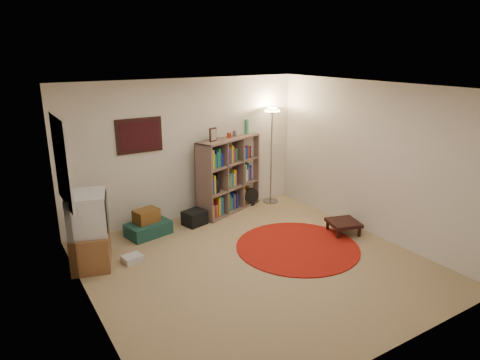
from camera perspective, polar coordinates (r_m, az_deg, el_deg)
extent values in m
cube|color=#927A56|center=(6.28, 2.16, -11.26)|extent=(4.50, 4.50, 0.02)
cube|color=white|center=(5.55, 2.45, 12.32)|extent=(4.50, 4.50, 0.02)
cube|color=beige|center=(7.70, -7.19, 4.03)|extent=(4.50, 0.02, 2.50)
cube|color=beige|center=(4.24, 19.85, -7.91)|extent=(4.50, 0.02, 2.50)
cube|color=beige|center=(4.95, -19.97, -4.29)|extent=(0.02, 4.50, 2.50)
cube|color=beige|center=(7.26, 17.26, 2.59)|extent=(0.02, 4.50, 2.50)
cube|color=black|center=(7.29, -13.28, 5.80)|extent=(0.78, 0.04, 0.58)
cube|color=#3F0C13|center=(7.28, -13.23, 5.77)|extent=(0.66, 0.01, 0.46)
cube|color=white|center=(6.10, -22.70, 2.29)|extent=(0.03, 1.00, 1.20)
cube|color=beige|center=(8.61, 4.16, 5.16)|extent=(0.08, 0.01, 0.12)
cube|color=brown|center=(8.26, -1.48, -3.91)|extent=(1.46, 0.87, 0.03)
cube|color=brown|center=(7.87, -1.55, 5.52)|extent=(1.46, 0.87, 0.03)
cube|color=brown|center=(7.54, -4.84, -0.47)|extent=(0.17, 0.39, 1.41)
cube|color=brown|center=(8.56, 1.42, 1.72)|extent=(0.17, 0.39, 1.41)
cube|color=brown|center=(8.15, -2.55, 0.93)|extent=(1.33, 0.51, 1.41)
cube|color=brown|center=(7.86, -2.60, 0.31)|extent=(0.16, 0.37, 1.35)
cube|color=brown|center=(8.21, -0.47, 1.06)|extent=(0.16, 0.37, 1.35)
cube|color=brown|center=(8.10, -1.50, -0.90)|extent=(1.40, 0.83, 0.03)
cube|color=brown|center=(7.97, -1.53, 2.31)|extent=(1.40, 0.83, 0.03)
cube|color=gold|center=(7.71, -4.34, -4.13)|extent=(0.10, 0.17, 0.31)
cube|color=#A52C17|center=(7.73, -4.12, -3.85)|extent=(0.09, 0.16, 0.36)
cube|color=#BD7717|center=(7.78, -3.89, -4.15)|extent=(0.09, 0.17, 0.24)
cube|color=#51175E|center=(7.81, -3.68, -4.07)|extent=(0.09, 0.16, 0.24)
cube|color=#BD7717|center=(7.84, -3.49, -4.05)|extent=(0.09, 0.16, 0.22)
cube|color=#A52C17|center=(7.85, -3.32, -3.72)|extent=(0.09, 0.16, 0.30)
cube|color=gold|center=(7.87, -3.13, -3.47)|extent=(0.09, 0.16, 0.35)
cube|color=#236882|center=(7.90, -2.92, -3.35)|extent=(0.10, 0.17, 0.36)
cube|color=#236882|center=(7.94, -2.70, -3.36)|extent=(0.10, 0.17, 0.33)
cube|color=#51175E|center=(7.57, -4.40, -1.19)|extent=(0.10, 0.17, 0.23)
cube|color=black|center=(7.60, -4.17, -1.03)|extent=(0.09, 0.17, 0.25)
cube|color=navy|center=(7.62, -3.96, -0.79)|extent=(0.09, 0.16, 0.29)
cube|color=gold|center=(7.64, -3.76, -0.56)|extent=(0.09, 0.16, 0.34)
cube|color=black|center=(7.69, -3.53, -0.76)|extent=(0.10, 0.17, 0.26)
cube|color=black|center=(7.71, -3.29, -0.35)|extent=(0.10, 0.17, 0.35)
cube|color=#17763D|center=(7.43, -4.49, 2.33)|extent=(0.10, 0.17, 0.28)
cube|color=navy|center=(7.48, -4.22, 2.23)|extent=(0.10, 0.17, 0.23)
cube|color=gold|center=(7.50, -3.97, 2.75)|extent=(0.09, 0.17, 0.35)
cube|color=#17763D|center=(7.54, -3.72, 2.51)|extent=(0.10, 0.17, 0.27)
cube|color=navy|center=(7.57, -3.52, 2.77)|extent=(0.08, 0.16, 0.32)
cube|color=#17763D|center=(7.59, -3.36, 2.71)|extent=(0.08, 0.16, 0.29)
cube|color=#17763D|center=(7.62, -3.16, 2.96)|extent=(0.10, 0.17, 0.34)
cube|color=navy|center=(7.65, -2.95, 2.79)|extent=(0.08, 0.16, 0.28)
cube|color=navy|center=(7.69, -2.76, 2.69)|extent=(0.10, 0.17, 0.24)
cube|color=#A52C17|center=(8.03, -2.10, -3.06)|extent=(0.09, 0.17, 0.34)
cube|color=#A52C17|center=(8.07, -1.89, -3.07)|extent=(0.09, 0.17, 0.32)
cube|color=#17763D|center=(8.10, -1.68, -2.96)|extent=(0.10, 0.17, 0.32)
cube|color=#236882|center=(8.15, -1.47, -3.13)|extent=(0.09, 0.17, 0.24)
cube|color=navy|center=(8.17, -1.26, -2.77)|extent=(0.10, 0.17, 0.33)
cube|color=olive|center=(8.20, -1.09, -2.82)|extent=(0.08, 0.16, 0.29)
cube|color=black|center=(8.22, -0.94, -2.64)|extent=(0.09, 0.16, 0.32)
cube|color=navy|center=(8.26, -0.75, -2.72)|extent=(0.10, 0.17, 0.27)
cube|color=#51175E|center=(7.90, -2.16, -0.32)|extent=(0.08, 0.16, 0.24)
cube|color=#236882|center=(7.92, -2.00, -0.07)|extent=(0.09, 0.16, 0.30)
cube|color=#17763D|center=(7.95, -1.82, -0.25)|extent=(0.09, 0.16, 0.23)
cube|color=olive|center=(7.97, -1.66, -0.05)|extent=(0.08, 0.16, 0.27)
cube|color=#236882|center=(7.99, -1.51, 0.10)|extent=(0.08, 0.16, 0.29)
cube|color=#236882|center=(8.03, -1.32, -0.02)|extent=(0.10, 0.17, 0.24)
cube|color=gold|center=(8.05, -1.13, 0.32)|extent=(0.08, 0.16, 0.32)
cube|color=#BD7717|center=(8.08, -0.98, 0.35)|extent=(0.09, 0.16, 0.31)
cube|color=#51175E|center=(8.11, -0.82, 0.22)|extent=(0.08, 0.16, 0.26)
cube|color=#236882|center=(7.77, -2.20, 2.89)|extent=(0.08, 0.16, 0.24)
cube|color=#51175E|center=(7.79, -2.02, 3.27)|extent=(0.10, 0.17, 0.33)
cube|color=#51175E|center=(7.83, -1.79, 3.28)|extent=(0.10, 0.17, 0.32)
cube|color=#17763D|center=(7.87, -1.57, 3.15)|extent=(0.09, 0.16, 0.26)
cube|color=gold|center=(7.89, -1.40, 3.47)|extent=(0.08, 0.16, 0.34)
cube|color=#A52C17|center=(7.92, -1.25, 3.38)|extent=(0.09, 0.16, 0.30)
cube|color=#51175E|center=(7.95, -1.08, 3.22)|extent=(0.09, 0.16, 0.24)
cube|color=#17763D|center=(7.99, -0.88, 3.35)|extent=(0.10, 0.17, 0.26)
cube|color=#51175E|center=(8.37, -0.04, -2.19)|extent=(0.09, 0.16, 0.34)
cube|color=#A52C17|center=(8.42, 0.12, -2.37)|extent=(0.09, 0.16, 0.27)
cube|color=olive|center=(8.44, 0.27, -2.19)|extent=(0.08, 0.16, 0.30)
cube|color=#BD7717|center=(8.47, 0.43, -2.21)|extent=(0.10, 0.17, 0.27)
cube|color=#236882|center=(8.51, 0.63, -2.24)|extent=(0.10, 0.17, 0.24)
cube|color=#BD7717|center=(8.53, 0.81, -1.86)|extent=(0.09, 0.16, 0.33)
cube|color=olive|center=(8.57, 0.98, -1.95)|extent=(0.09, 0.16, 0.28)
cube|color=black|center=(8.61, 1.15, -2.07)|extent=(0.09, 0.16, 0.22)
cube|color=olive|center=(8.64, 1.30, -1.88)|extent=(0.09, 0.16, 0.26)
cube|color=#51175E|center=(8.25, -0.06, 0.41)|extent=(0.08, 0.16, 0.23)
cube|color=olive|center=(8.27, 0.08, 0.48)|extent=(0.08, 0.16, 0.23)
cube|color=black|center=(8.29, 0.23, 0.82)|extent=(0.09, 0.16, 0.32)
cube|color=silver|center=(8.31, 0.40, 0.96)|extent=(0.09, 0.16, 0.35)
cube|color=silver|center=(8.36, 0.58, 0.65)|extent=(0.10, 0.17, 0.23)
cube|color=#236882|center=(8.38, 0.75, 1.14)|extent=(0.09, 0.16, 0.36)
cube|color=#51175E|center=(8.42, 0.90, 0.87)|extent=(0.09, 0.16, 0.26)
cube|color=navy|center=(8.44, 1.06, 1.05)|extent=(0.08, 0.16, 0.30)
cube|color=#236882|center=(8.12, -0.02, 3.91)|extent=(0.10, 0.17, 0.35)
cube|color=#51175E|center=(8.16, 0.17, 3.87)|extent=(0.08, 0.16, 0.32)
cube|color=#236882|center=(8.20, 0.30, 3.58)|extent=(0.08, 0.16, 0.22)
cube|color=navy|center=(8.22, 0.44, 3.68)|extent=(0.08, 0.16, 0.24)
cube|color=navy|center=(8.25, 0.58, 3.69)|extent=(0.08, 0.16, 0.23)
cube|color=#A52C17|center=(8.28, 0.76, 3.76)|extent=(0.10, 0.17, 0.24)
cube|color=black|center=(8.32, 0.96, 3.81)|extent=(0.09, 0.16, 0.24)
cube|color=black|center=(7.56, -3.63, 6.06)|extent=(0.17, 0.08, 0.24)
cube|color=gray|center=(7.55, -3.54, 6.05)|extent=(0.13, 0.05, 0.19)
cylinder|color=#9A270E|center=(7.87, -1.46, 5.97)|extent=(0.10, 0.10, 0.09)
cylinder|color=gray|center=(7.99, -0.73, 6.22)|extent=(0.09, 0.09, 0.11)
cylinder|color=#378F5B|center=(8.20, 0.91, 7.11)|extent=(0.10, 0.10, 0.28)
cylinder|color=#378F5B|center=(8.33, 0.94, 7.25)|extent=(0.10, 0.10, 0.28)
cylinder|color=gray|center=(8.70, 4.06, -2.82)|extent=(0.38, 0.38, 0.03)
cylinder|color=gray|center=(8.44, 4.19, 2.95)|extent=(0.03, 0.03, 1.78)
cone|color=gray|center=(8.27, 4.33, 9.14)|extent=(0.45, 0.45, 0.14)
cylinder|color=#FFD88C|center=(8.27, 4.33, 9.17)|extent=(0.37, 0.37, 0.02)
cylinder|color=black|center=(8.53, 1.46, -3.21)|extent=(0.17, 0.17, 0.03)
cylinder|color=black|center=(8.51, 1.46, -2.73)|extent=(0.03, 0.03, 0.12)
cylinder|color=black|center=(8.46, 1.53, -2.08)|extent=(0.31, 0.08, 0.30)
cube|color=brown|center=(6.51, -19.25, -8.57)|extent=(0.70, 0.85, 0.51)
cube|color=silver|center=(6.31, -19.72, -4.14)|extent=(0.67, 0.74, 0.56)
cube|color=black|center=(6.29, -17.35, -3.96)|extent=(0.17, 0.52, 0.47)
cube|color=black|center=(6.29, -17.30, -3.96)|extent=(0.15, 0.46, 0.41)
cube|color=silver|center=(6.53, -14.16, -10.10)|extent=(0.30, 0.27, 0.09)
cube|color=#153A33|center=(7.30, -12.12, -6.37)|extent=(0.77, 0.57, 0.22)
cube|color=brown|center=(7.24, -12.37, -4.70)|extent=(0.44, 0.36, 0.22)
cube|color=black|center=(7.59, -6.10, -5.03)|extent=(0.44, 0.40, 0.26)
cylinder|color=white|center=(7.58, -6.63, -5.15)|extent=(0.14, 0.14, 0.23)
cylinder|color=maroon|center=(6.82, 7.65, -8.81)|extent=(1.92, 1.92, 0.02)
cube|color=black|center=(7.38, 13.65, -5.56)|extent=(0.60, 0.60, 0.06)
cube|color=black|center=(7.18, 12.96, -7.08)|extent=(0.05, 0.05, 0.17)
cube|color=black|center=(7.36, 15.62, -6.67)|extent=(0.05, 0.05, 0.17)
cube|color=black|center=(7.49, 11.60, -5.95)|extent=(0.05, 0.05, 0.17)
cube|color=black|center=(7.66, 14.18, -5.59)|extent=(0.05, 0.05, 0.17)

